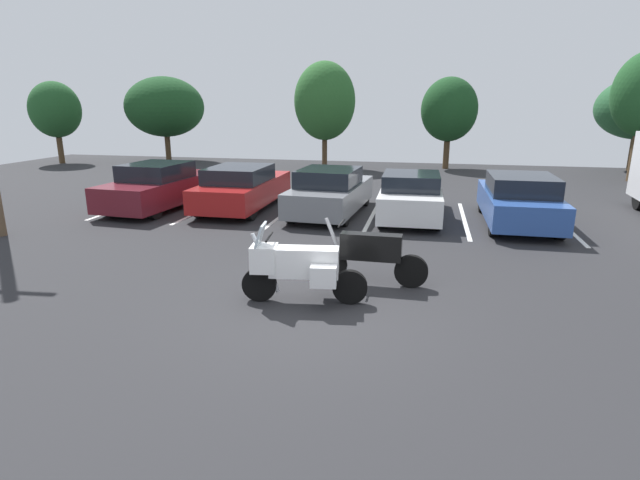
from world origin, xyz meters
TOP-DOWN VIEW (x-y plane):
  - ground at (0.00, 0.00)m, footprint 44.00×44.00m
  - motorcycle_touring at (-0.46, 0.31)m, footprint 2.21×0.94m
  - motorcycle_second at (0.65, 1.48)m, footprint 2.20×0.62m
  - parking_stripes at (-1.35, 7.56)m, footprint 13.98×5.02m
  - car_maroon at (-7.03, 7.29)m, footprint 2.24×4.93m
  - car_red at (-4.29, 7.70)m, footprint 1.90×4.83m
  - car_grey at (-1.30, 7.49)m, footprint 2.16×4.57m
  - car_white at (1.18, 7.54)m, footprint 1.86×4.58m
  - car_blue at (4.24, 7.24)m, footprint 1.88×4.49m
  - tree_right at (-19.08, 17.52)m, footprint 2.76×2.76m
  - tree_center_right at (2.56, 19.71)m, footprint 2.88×2.88m
  - tree_far_right at (-3.77, 18.56)m, footprint 3.17×3.17m
  - tree_center at (-13.54, 19.77)m, footprint 4.50×4.50m

SIDE VIEW (x-z plane):
  - ground at x=0.00m, z-range -0.10..0.00m
  - parking_stripes at x=-1.35m, z-range 0.00..0.01m
  - motorcycle_second at x=0.65m, z-range -0.04..1.24m
  - motorcycle_touring at x=-0.46m, z-range -0.05..1.37m
  - car_white at x=1.18m, z-range -0.03..1.38m
  - car_grey at x=-1.30m, z-range -0.03..1.42m
  - car_red at x=-4.29m, z-range -0.01..1.42m
  - car_maroon at x=-7.03m, z-range -0.04..1.46m
  - car_blue at x=4.24m, z-range -0.01..1.44m
  - tree_right at x=-19.08m, z-range 0.72..5.27m
  - tree_center_right at x=2.56m, z-range 0.70..5.37m
  - tree_center at x=-13.54m, z-range 0.71..5.56m
  - tree_far_right at x=-3.77m, z-range 0.73..6.18m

